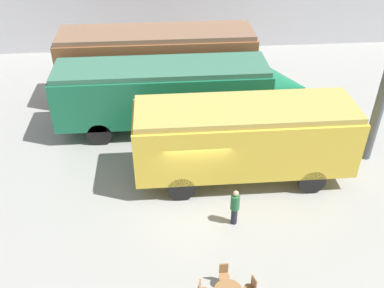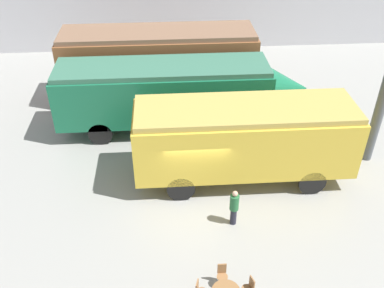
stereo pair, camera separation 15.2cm
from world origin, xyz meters
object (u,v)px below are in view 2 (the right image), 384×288
passenger_coach_wooden (159,58)px  visitor_person (234,206)px  streamlined_locomotive (179,91)px  passenger_coach_vintage (244,136)px

passenger_coach_wooden → visitor_person: passenger_coach_wooden is taller
streamlined_locomotive → passenger_coach_wooden: bearing=106.2°
passenger_coach_wooden → visitor_person: 10.69m
passenger_coach_wooden → streamlined_locomotive: passenger_coach_wooden is taller
streamlined_locomotive → passenger_coach_vintage: size_ratio=1.37×
visitor_person → passenger_coach_vintage: bearing=74.7°
passenger_coach_wooden → passenger_coach_vintage: passenger_coach_wooden is taller
passenger_coach_vintage → visitor_person: passenger_coach_vintage is taller
passenger_coach_vintage → visitor_person: bearing=-105.3°
streamlined_locomotive → passenger_coach_vintage: (2.46, -4.16, 0.02)m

